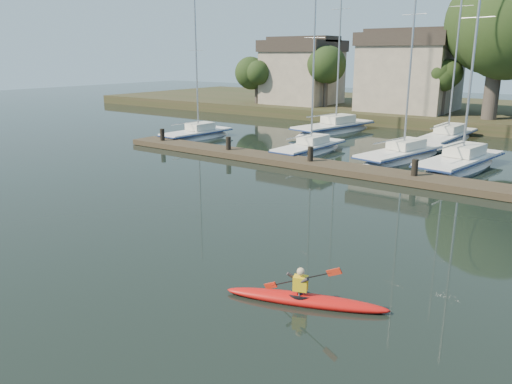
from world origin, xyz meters
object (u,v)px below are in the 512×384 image
Objects in this scene: kayak at (305,297)px; sailboat_5 at (333,134)px; dock at (359,171)px; sailboat_0 at (197,141)px; sailboat_3 at (459,172)px; sailboat_1 at (309,155)px; sailboat_6 at (446,144)px; sailboat_2 at (401,162)px.

sailboat_5 is at bearing 95.93° from kayak.
kayak is at bearing -70.44° from dock.
sailboat_0 reaches higher than dock.
sailboat_3 reaches higher than sailboat_0.
sailboat_1 is 11.33m from sailboat_6.
sailboat_0 is at bearing -168.20° from sailboat_3.
sailboat_0 is 19.25m from sailboat_3.
sailboat_3 reaches higher than kayak.
kayak is 15.00m from dock.
dock is 2.41× the size of sailboat_3.
sailboat_1 is 9.58m from sailboat_5.
sailboat_1 is (9.94, 0.07, 0.02)m from sailboat_0.
sailboat_5 is at bearing -174.66° from sailboat_6.
dock is at bearing -82.45° from sailboat_2.
sailboat_3 reaches higher than sailboat_1.
sailboat_6 reaches higher than sailboat_2.
sailboat_3 is 0.85× the size of sailboat_5.
kayak is 27.05m from sailboat_0.
sailboat_0 is 0.70× the size of sailboat_6.
sailboat_0 is 0.81× the size of sailboat_3.
sailboat_0 is 0.91× the size of sailboat_1.
sailboat_6 is at bearing 35.55° from sailboat_0.
sailboat_6 reaches higher than sailboat_0.
sailboat_0 is at bearing -116.61° from sailboat_5.
sailboat_2 reaches higher than dock.
dock is at bearing -46.90° from sailboat_5.
sailboat_0 is (-15.23, 3.79, -0.39)m from dock.
sailboat_2 reaches higher than sailboat_3.
sailboat_2 is at bearing -31.07° from sailboat_5.
sailboat_0 is at bearing -146.50° from sailboat_6.
sailboat_3 reaches higher than dock.
dock is 13.45m from sailboat_6.
sailboat_2 is (5.67, 1.42, -0.01)m from sailboat_1.
sailboat_1 is at bearing -61.36° from sailboat_5.
sailboat_1 is 5.85m from sailboat_2.
sailboat_1 is 0.77× the size of sailboat_6.
sailboat_3 is at bearing -67.25° from sailboat_6.
kayak reaches higher than dock.
sailboat_3 is at bearing 7.37° from sailboat_0.
sailboat_0 is 15.69m from sailboat_2.
kayak is 18.91m from sailboat_3.
dock is at bearing -9.45° from sailboat_0.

